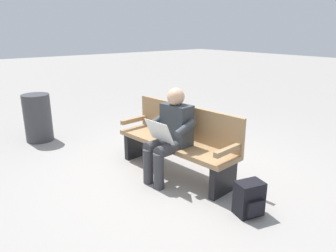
% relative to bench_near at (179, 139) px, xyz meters
% --- Properties ---
extents(ground_plane, '(40.00, 40.00, 0.00)m').
position_rel_bench_near_xyz_m(ground_plane, '(-0.01, 0.07, -0.46)').
color(ground_plane, gray).
extents(bench_near, '(1.84, 0.64, 0.90)m').
position_rel_bench_near_xyz_m(bench_near, '(0.00, 0.00, 0.00)').
color(bench_near, '#9E7A51').
rests_on(bench_near, ground).
extents(person_seated, '(0.60, 0.60, 1.18)m').
position_rel_bench_near_xyz_m(person_seated, '(-0.10, 0.22, 0.17)').
color(person_seated, '#33383D').
rests_on(person_seated, ground).
extents(backpack, '(0.29, 0.32, 0.37)m').
position_rel_bench_near_xyz_m(backpack, '(-1.26, 0.11, -0.28)').
color(backpack, black).
rests_on(backpack, ground).
extents(trash_bin, '(0.45, 0.45, 0.81)m').
position_rel_bench_near_xyz_m(trash_bin, '(2.47, 1.07, -0.05)').
color(trash_bin, '#38383D').
rests_on(trash_bin, ground).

